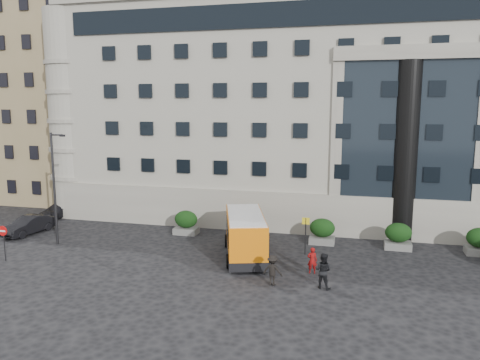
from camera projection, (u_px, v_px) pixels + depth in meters
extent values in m
plane|color=black|center=(203.00, 273.00, 27.80)|extent=(120.00, 120.00, 0.00)
cube|color=#A09B8D|center=(331.00, 114.00, 45.98)|extent=(44.00, 24.00, 18.00)
cylinder|color=black|center=(405.00, 152.00, 33.73)|extent=(1.80, 1.80, 13.00)
cube|color=olive|center=(52.00, 104.00, 51.15)|extent=(14.00, 14.00, 20.00)
cube|color=brown|center=(111.00, 97.00, 68.94)|extent=(13.00, 13.00, 22.00)
cube|color=#5F5F5D|center=(186.00, 231.00, 36.20)|extent=(1.80, 1.20, 0.50)
ellipsoid|color=black|center=(186.00, 219.00, 36.05)|extent=(1.80, 1.26, 1.34)
cube|color=#5F5F5D|center=(252.00, 235.00, 34.94)|extent=(1.80, 1.20, 0.50)
ellipsoid|color=black|center=(252.00, 223.00, 34.79)|extent=(1.80, 1.26, 1.34)
cube|color=#5F5F5D|center=(322.00, 240.00, 33.68)|extent=(1.80, 1.20, 0.50)
ellipsoid|color=black|center=(322.00, 228.00, 33.54)|extent=(1.80, 1.26, 1.34)
cube|color=#5F5F5D|center=(398.00, 245.00, 32.43)|extent=(1.80, 1.20, 0.50)
ellipsoid|color=black|center=(398.00, 233.00, 32.28)|extent=(1.80, 1.26, 1.34)
cube|color=#5F5F5D|center=(480.00, 251.00, 31.17)|extent=(1.80, 1.20, 0.50)
cylinder|color=#262628|center=(54.00, 189.00, 32.94)|extent=(0.16, 0.16, 8.00)
cylinder|color=#262628|center=(57.00, 135.00, 32.21)|extent=(0.90, 0.12, 0.12)
cube|color=black|center=(62.00, 136.00, 32.11)|extent=(0.35, 0.18, 0.14)
cylinder|color=#262628|center=(305.00, 236.00, 31.06)|extent=(0.08, 0.08, 2.50)
cube|color=yellow|center=(306.00, 221.00, 30.89)|extent=(0.50, 0.06, 0.45)
cylinder|color=#262628|center=(4.00, 244.00, 29.81)|extent=(0.08, 0.08, 2.20)
cylinder|color=red|center=(3.00, 231.00, 29.61)|extent=(0.64, 0.05, 0.64)
cube|color=white|center=(2.00, 231.00, 29.57)|extent=(0.45, 0.04, 0.10)
cube|color=orange|center=(245.00, 232.00, 30.57)|extent=(4.22, 7.15, 2.25)
cube|color=black|center=(245.00, 250.00, 30.76)|extent=(4.27, 7.20, 0.55)
cube|color=black|center=(245.00, 229.00, 30.54)|extent=(3.84, 5.75, 1.02)
cube|color=silver|center=(245.00, 216.00, 30.40)|extent=(4.01, 6.80, 0.18)
cylinder|color=black|center=(229.00, 261.00, 28.57)|extent=(0.53, 0.94, 0.90)
cylinder|color=black|center=(266.00, 260.00, 28.69)|extent=(0.53, 0.94, 0.90)
cylinder|color=black|center=(227.00, 241.00, 32.84)|extent=(0.53, 0.94, 0.90)
cylinder|color=black|center=(260.00, 240.00, 32.96)|extent=(0.53, 0.94, 0.90)
cube|color=maroon|center=(111.00, 195.00, 43.73)|extent=(3.13, 4.09, 2.53)
cube|color=maroon|center=(103.00, 205.00, 41.20)|extent=(2.55, 2.10, 1.72)
cube|color=black|center=(100.00, 203.00, 40.44)|extent=(1.89, 0.58, 0.81)
cylinder|color=black|center=(91.00, 213.00, 41.42)|extent=(0.46, 0.89, 0.85)
cylinder|color=black|center=(116.00, 213.00, 41.41)|extent=(0.46, 0.89, 0.85)
cylinder|color=black|center=(102.00, 205.00, 44.71)|extent=(0.46, 0.89, 0.85)
cylinder|color=black|center=(125.00, 205.00, 44.70)|extent=(0.46, 0.89, 0.85)
imported|color=black|center=(29.00, 225.00, 36.13)|extent=(2.17, 4.44, 1.40)
imported|color=black|center=(59.00, 210.00, 41.69)|extent=(2.09, 4.33, 1.22)
imported|color=black|center=(85.00, 203.00, 44.68)|extent=(2.11, 4.45, 1.23)
imported|color=maroon|center=(312.00, 260.00, 27.65)|extent=(0.63, 0.46, 1.59)
imported|color=black|center=(323.00, 271.00, 25.39)|extent=(1.14, 1.00, 1.98)
imported|color=black|center=(273.00, 270.00, 25.84)|extent=(1.19, 0.80, 1.71)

